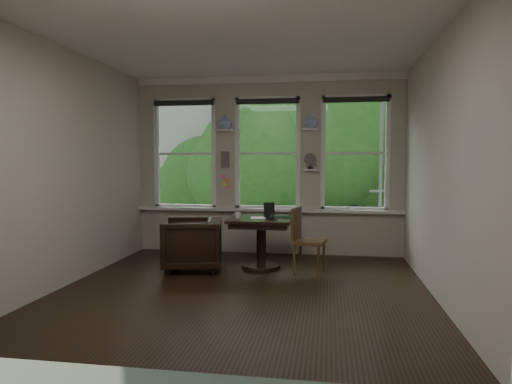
% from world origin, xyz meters
% --- Properties ---
extents(ground, '(4.50, 4.50, 0.00)m').
position_xyz_m(ground, '(0.00, 0.00, 0.00)').
color(ground, black).
rests_on(ground, ground).
extents(ceiling, '(4.50, 4.50, 0.00)m').
position_xyz_m(ceiling, '(0.00, 0.00, 3.00)').
color(ceiling, silver).
rests_on(ceiling, ground).
extents(wall_back, '(4.50, 0.00, 4.50)m').
position_xyz_m(wall_back, '(0.00, 2.25, 1.50)').
color(wall_back, '#B9B09E').
rests_on(wall_back, ground).
extents(wall_front, '(4.50, 0.00, 4.50)m').
position_xyz_m(wall_front, '(0.00, -2.25, 1.50)').
color(wall_front, '#B9B09E').
rests_on(wall_front, ground).
extents(wall_left, '(0.00, 4.50, 4.50)m').
position_xyz_m(wall_left, '(-2.25, 0.00, 1.50)').
color(wall_left, '#B9B09E').
rests_on(wall_left, ground).
extents(wall_right, '(0.00, 4.50, 4.50)m').
position_xyz_m(wall_right, '(2.25, 0.00, 1.50)').
color(wall_right, '#B9B09E').
rests_on(wall_right, ground).
extents(window_left, '(1.10, 0.12, 1.90)m').
position_xyz_m(window_left, '(-1.45, 2.25, 1.70)').
color(window_left, white).
rests_on(window_left, ground).
extents(window_center, '(1.10, 0.12, 1.90)m').
position_xyz_m(window_center, '(0.00, 2.25, 1.70)').
color(window_center, white).
rests_on(window_center, ground).
extents(window_right, '(1.10, 0.12, 1.90)m').
position_xyz_m(window_right, '(1.45, 2.25, 1.70)').
color(window_right, white).
rests_on(window_right, ground).
extents(shelf_left, '(0.26, 0.16, 0.03)m').
position_xyz_m(shelf_left, '(-0.72, 2.15, 2.10)').
color(shelf_left, white).
rests_on(shelf_left, ground).
extents(shelf_right, '(0.26, 0.16, 0.03)m').
position_xyz_m(shelf_right, '(0.72, 2.15, 2.10)').
color(shelf_right, white).
rests_on(shelf_right, ground).
extents(intercom, '(0.14, 0.06, 0.28)m').
position_xyz_m(intercom, '(-0.72, 2.18, 1.60)').
color(intercom, '#59544F').
rests_on(intercom, ground).
extents(sticky_notes, '(0.16, 0.01, 0.24)m').
position_xyz_m(sticky_notes, '(-0.72, 2.19, 1.25)').
color(sticky_notes, pink).
rests_on(sticky_notes, ground).
extents(desk_fan, '(0.20, 0.20, 0.24)m').
position_xyz_m(desk_fan, '(0.72, 2.13, 1.53)').
color(desk_fan, '#59544F').
rests_on(desk_fan, ground).
extents(vase_left, '(0.24, 0.24, 0.25)m').
position_xyz_m(vase_left, '(-0.72, 2.15, 2.24)').
color(vase_left, white).
rests_on(vase_left, shelf_left).
extents(vase_right, '(0.24, 0.24, 0.25)m').
position_xyz_m(vase_right, '(0.72, 2.15, 2.24)').
color(vase_right, white).
rests_on(vase_right, shelf_right).
extents(table, '(0.90, 0.90, 0.75)m').
position_xyz_m(table, '(0.06, 1.09, 0.38)').
color(table, black).
rests_on(table, ground).
extents(armchair_left, '(0.97, 0.95, 0.75)m').
position_xyz_m(armchair_left, '(-0.92, 0.84, 0.38)').
color(armchair_left, black).
rests_on(armchair_left, ground).
extents(cushion_red, '(0.45, 0.45, 0.06)m').
position_xyz_m(cushion_red, '(-0.92, 0.84, 0.45)').
color(cushion_red, maroon).
rests_on(cushion_red, armchair_left).
extents(side_chair_right, '(0.49, 0.49, 0.92)m').
position_xyz_m(side_chair_right, '(0.77, 0.89, 0.46)').
color(side_chair_right, '#453018').
rests_on(side_chair_right, ground).
extents(laptop, '(0.42, 0.34, 0.03)m').
position_xyz_m(laptop, '(0.43, 1.17, 0.76)').
color(laptop, black).
rests_on(laptop, table).
extents(mug, '(0.10, 0.10, 0.09)m').
position_xyz_m(mug, '(-0.26, 0.95, 0.79)').
color(mug, white).
rests_on(mug, table).
extents(drinking_glass, '(0.11, 0.11, 0.09)m').
position_xyz_m(drinking_glass, '(0.27, 0.92, 0.79)').
color(drinking_glass, white).
rests_on(drinking_glass, table).
extents(tablet, '(0.17, 0.12, 0.22)m').
position_xyz_m(tablet, '(0.17, 1.16, 0.86)').
color(tablet, black).
rests_on(tablet, table).
extents(papers, '(0.26, 0.33, 0.00)m').
position_xyz_m(papers, '(0.02, 1.06, 0.75)').
color(papers, silver).
rests_on(papers, table).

